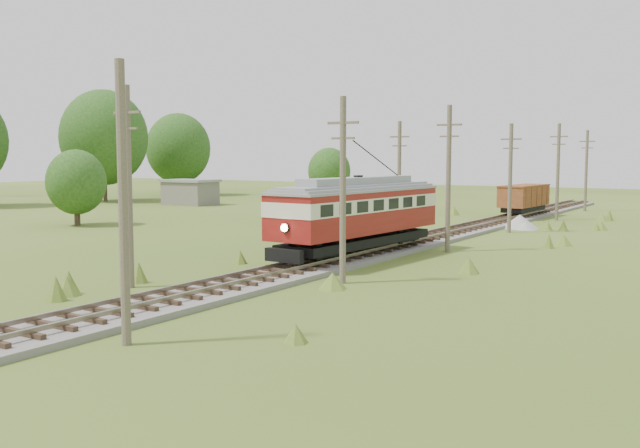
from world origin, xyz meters
The scene contains 17 objects.
railbed_main centered at (0.00, 34.00, 0.19)m, with size 3.60×96.00×0.57m.
streetcar centered at (0.00, 25.38, 2.85)m, with size 4.00×13.77×6.25m.
gondola centered at (0.00, 58.17, 1.97)m, with size 2.95×7.96×2.60m.
gravel_pile centered at (2.83, 47.64, 0.53)m, with size 3.11×3.30×1.13m.
utility_pole_r_1 centered at (3.10, 5.00, 4.40)m, with size 0.30×0.30×8.80m.
utility_pole_r_2 centered at (3.30, 18.00, 4.42)m, with size 1.60×0.30×8.60m.
utility_pole_r_3 centered at (3.20, 31.00, 4.63)m, with size 1.60×0.30×9.00m.
utility_pole_r_4 centered at (3.00, 44.00, 4.32)m, with size 1.60×0.30×8.40m.
utility_pole_r_5 centered at (3.40, 57.00, 4.58)m, with size 1.60×0.30×8.90m.
utility_pole_r_6 centered at (3.20, 70.00, 4.47)m, with size 1.60×0.30×8.70m.
utility_pole_l_a centered at (-4.20, 12.00, 4.63)m, with size 1.60×0.30×9.00m.
utility_pole_l_b centered at (-4.50, 40.00, 4.42)m, with size 1.60×0.30×8.60m.
tree_left_4 centered at (-54.00, 54.00, 8.37)m, with size 11.34×11.34×14.61m.
tree_left_5 centered at (-56.00, 70.00, 7.12)m, with size 9.66×9.66×12.44m.
tree_mid_a centered at (-28.00, 68.00, 4.02)m, with size 5.46×5.46×7.03m.
tree_mid_c centered at (-30.00, 30.00, 3.71)m, with size 5.04×5.04×6.49m.
shed centered at (-40.00, 55.00, 1.57)m, with size 6.40×4.40×3.10m.
Camera 1 is at (19.81, -10.22, 5.86)m, focal length 40.00 mm.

